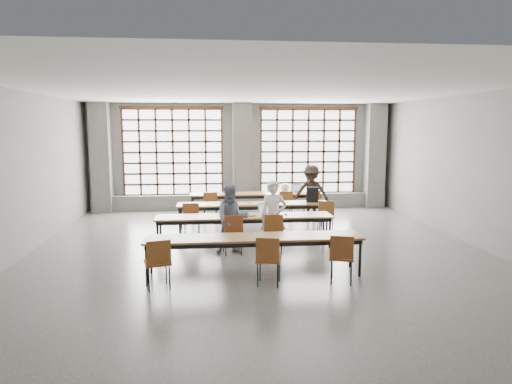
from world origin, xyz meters
TOP-DOWN VIEW (x-y plane):
  - floor at (0.00, 0.00)m, footprint 11.00×11.00m
  - ceiling at (0.00, 0.00)m, footprint 11.00×11.00m
  - wall_back at (0.00, 5.50)m, footprint 10.00×0.00m
  - wall_front at (0.00, -5.50)m, footprint 10.00×0.00m
  - wall_left at (-5.00, 0.00)m, footprint 0.00×11.00m
  - wall_right at (5.00, 0.00)m, footprint 0.00×11.00m
  - column_left at (-4.50, 5.22)m, footprint 0.60×0.55m
  - column_mid at (0.00, 5.22)m, footprint 0.60×0.55m
  - column_right at (4.50, 5.22)m, footprint 0.60×0.55m
  - window_left at (-2.25, 5.42)m, footprint 3.32×0.12m
  - window_right at (2.25, 5.42)m, footprint 3.32×0.12m
  - sill_ledge at (0.00, 5.30)m, footprint 9.80×0.35m
  - desk_row_a at (0.34, 3.93)m, footprint 4.00×0.70m
  - desk_row_b at (0.08, 2.09)m, footprint 4.00×0.70m
  - desk_row_c at (-0.29, 0.42)m, footprint 4.00×0.70m
  - desk_row_d at (-0.25, -1.59)m, footprint 4.00×0.70m
  - chair_back_left at (-1.06, 3.30)m, footprint 0.45×0.45m
  - chair_back_mid at (1.14, 3.30)m, footprint 0.42×0.43m
  - chair_back_right at (1.94, 3.30)m, footprint 0.46×0.47m
  - chair_mid_left at (-1.53, 1.46)m, footprint 0.45×0.45m
  - chair_mid_centre at (0.47, 1.46)m, footprint 0.46×0.46m
  - chair_mid_right at (1.87, 1.46)m, footprint 0.46×0.46m
  - chair_front_left at (-0.58, -0.21)m, footprint 0.46×0.47m
  - chair_front_right at (0.30, -0.21)m, footprint 0.48×0.48m
  - chair_near_left at (-1.93, -2.21)m, footprint 0.51×0.52m
  - chair_near_mid at (-0.07, -2.22)m, footprint 0.50×0.51m
  - chair_near_right at (1.22, -2.21)m, footprint 0.53×0.53m
  - student_male at (0.31, -0.08)m, footprint 0.61×0.43m
  - student_female at (-0.59, -0.08)m, footprint 0.79×0.64m
  - student_back at (1.94, 3.43)m, footprint 1.17×0.86m
  - laptop_front at (0.25, 0.53)m, footprint 0.42×0.38m
  - laptop_back at (1.66, 4.03)m, footprint 0.44×0.41m
  - mouse at (0.66, 0.40)m, footprint 0.11×0.08m
  - green_box at (-0.34, 0.50)m, footprint 0.26×0.15m
  - phone at (-0.11, 0.32)m, footprint 0.14×0.08m
  - paper_sheet_a at (-0.52, 2.14)m, footprint 0.35×0.30m
  - paper_sheet_b at (-0.22, 2.04)m, footprint 0.36×0.32m
  - paper_sheet_c at (0.18, 2.09)m, footprint 0.33×0.26m
  - backpack at (1.68, 2.14)m, footprint 0.35×0.26m
  - plastic_bag at (1.24, 3.98)m, footprint 0.28×0.23m
  - red_pouch at (-1.95, -2.14)m, footprint 0.22×0.14m

SIDE VIEW (x-z plane):
  - floor at x=0.00m, z-range 0.00..0.00m
  - sill_ledge at x=0.00m, z-range 0.00..0.50m
  - red_pouch at x=-1.95m, z-range 0.47..0.53m
  - chair_back_left at x=-1.06m, z-range 0.10..0.98m
  - chair_back_mid at x=1.14m, z-range 0.10..0.98m
  - chair_back_right at x=1.94m, z-range 0.10..0.98m
  - chair_mid_left at x=-1.53m, z-range 0.10..0.98m
  - chair_mid_centre at x=0.47m, z-range 0.10..0.98m
  - chair_mid_right at x=1.87m, z-range 0.10..0.98m
  - chair_front_left at x=-0.58m, z-range 0.10..0.98m
  - chair_front_right at x=0.30m, z-range 0.10..0.98m
  - chair_near_left at x=-1.93m, z-range 0.10..0.98m
  - chair_near_mid at x=-0.07m, z-range 0.10..0.98m
  - chair_near_right at x=1.22m, z-range 0.10..0.98m
  - desk_row_a at x=0.34m, z-range 0.30..1.03m
  - desk_row_b at x=0.08m, z-range 0.30..1.03m
  - desk_row_c at x=-0.29m, z-range 0.30..1.03m
  - desk_row_d at x=-0.25m, z-range 0.30..1.03m
  - paper_sheet_a at x=-0.52m, z-range 0.73..0.73m
  - paper_sheet_b at x=-0.22m, z-range 0.73..0.73m
  - paper_sheet_c at x=0.18m, z-range 0.73..0.73m
  - phone at x=-0.11m, z-range 0.73..0.74m
  - mouse at x=0.66m, z-range 0.73..0.77m
  - student_female at x=-0.59m, z-range 0.00..1.52m
  - green_box at x=-0.34m, z-range 0.73..0.82m
  - student_male at x=0.31m, z-range 0.00..1.58m
  - laptop_front at x=0.25m, z-range 0.66..0.92m
  - laptop_back at x=1.66m, z-range 0.66..0.92m
  - student_back at x=1.94m, z-range 0.00..1.61m
  - plastic_bag at x=1.24m, z-range 0.73..1.02m
  - backpack at x=1.68m, z-range 0.73..1.13m
  - wall_back at x=0.00m, z-range -3.25..6.75m
  - wall_front at x=0.00m, z-range -3.25..6.75m
  - wall_left at x=-5.00m, z-range -3.75..7.25m
  - wall_right at x=5.00m, z-range -3.75..7.25m
  - column_left at x=-4.50m, z-range 0.00..3.50m
  - column_mid at x=0.00m, z-range 0.00..3.50m
  - column_right at x=4.50m, z-range 0.00..3.50m
  - window_left at x=-2.25m, z-range 0.40..3.40m
  - window_right at x=2.25m, z-range 0.40..3.40m
  - ceiling at x=0.00m, z-range 3.50..3.50m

